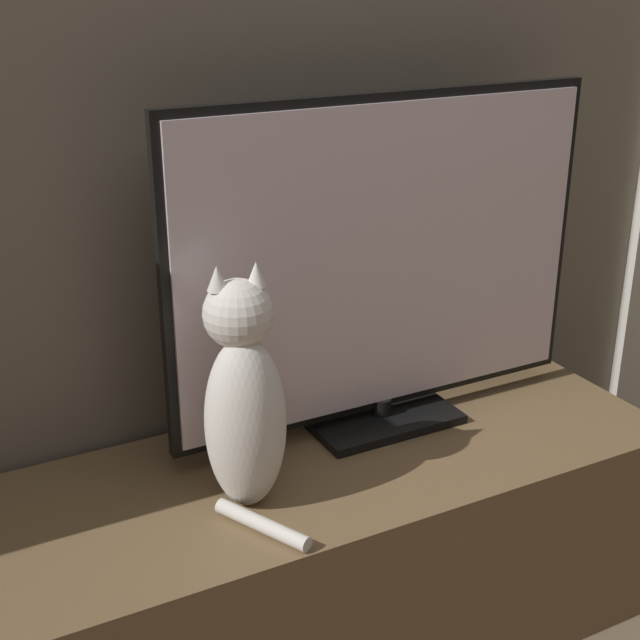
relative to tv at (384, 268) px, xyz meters
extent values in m
cube|color=#756B5B|center=(-0.21, 0.21, 0.48)|extent=(4.80, 0.05, 2.60)
cube|color=brown|center=(-0.21, -0.10, -0.59)|extent=(1.52, 0.52, 0.47)
cube|color=black|center=(0.00, 0.00, -0.34)|extent=(0.32, 0.19, 0.02)
cylinder|color=black|center=(0.00, 0.00, -0.32)|extent=(0.04, 0.04, 0.04)
cube|color=black|center=(0.00, 0.00, 0.02)|extent=(0.95, 0.02, 0.67)
cube|color=silver|center=(0.00, -0.01, 0.02)|extent=(0.92, 0.01, 0.63)
ellipsoid|color=silver|center=(-0.38, -0.16, -0.19)|extent=(0.17, 0.15, 0.34)
ellipsoid|color=olive|center=(-0.38, -0.11, -0.20)|extent=(0.09, 0.06, 0.19)
sphere|color=silver|center=(-0.38, -0.13, 0.02)|extent=(0.14, 0.14, 0.13)
cone|color=silver|center=(-0.41, -0.13, 0.09)|extent=(0.04, 0.04, 0.04)
cone|color=silver|center=(-0.35, -0.14, 0.09)|extent=(0.04, 0.04, 0.04)
cylinder|color=silver|center=(-0.40, -0.25, -0.34)|extent=(0.11, 0.19, 0.03)
camera|label=1|loc=(-0.92, -1.47, 0.59)|focal=50.00mm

